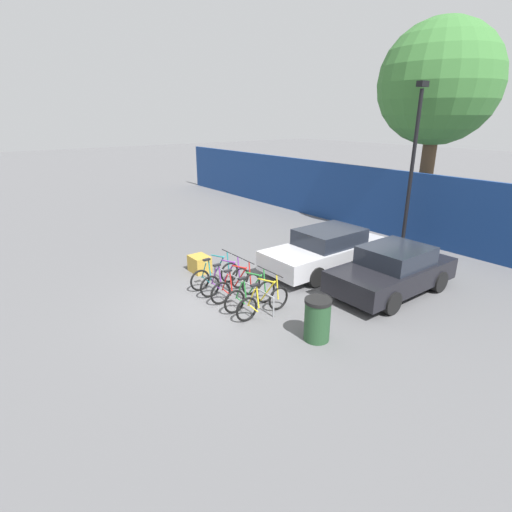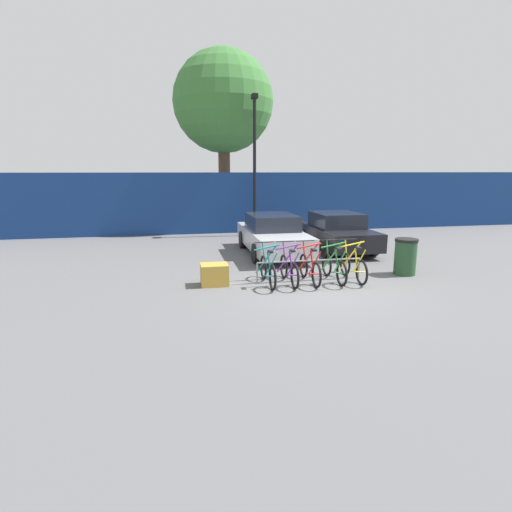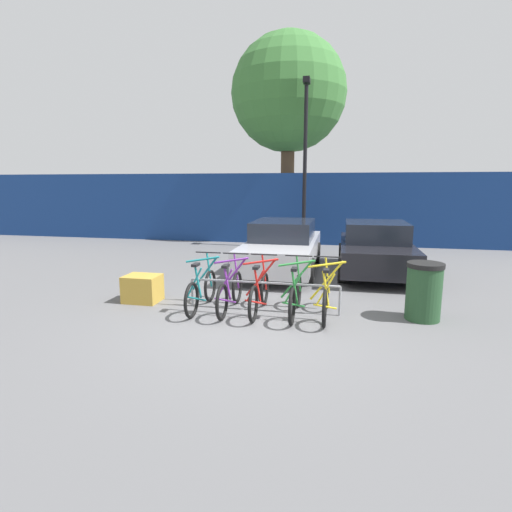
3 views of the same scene
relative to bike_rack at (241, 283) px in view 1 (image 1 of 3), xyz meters
The scene contains 14 objects.
ground_plane 0.83m from the bike_rack, 96.14° to the right, with size 120.00×120.00×0.00m, color #59595B.
hoarding_wall 8.87m from the bike_rack, 90.47° to the left, with size 36.00×0.16×2.82m, color navy.
bike_rack is the anchor object (origin of this frame).
bicycle_teal 1.19m from the bike_rack, behind, with size 0.68×1.71×1.05m.
bicycle_purple 0.64m from the bike_rack, 166.31° to the right, with size 0.68×1.71×1.05m.
bicycle_red 0.18m from the bike_rack, 106.45° to the right, with size 0.68×1.71×1.05m.
bicycle_green 0.66m from the bike_rack, 13.22° to the right, with size 0.68×1.71×1.05m.
bicycle_yellow 1.19m from the bike_rack, ahead, with size 0.68×1.71×1.05m.
car_silver 3.66m from the bike_rack, 92.37° to the left, with size 1.91×4.60×1.40m.
car_black 4.44m from the bike_rack, 58.39° to the left, with size 1.91×4.04×1.40m.
lamp_post 8.36m from the bike_rack, 89.79° to the left, with size 0.24×0.44×6.10m.
trash_bin 2.88m from the bike_rack, ahead, with size 0.63×0.63×1.03m.
cargo_crate 2.55m from the bike_rack, behind, with size 0.70×0.56×0.55m, color #B28C33.
tree_behind_hoarding 12.08m from the bike_rack, 95.29° to the left, with size 4.89×4.89×8.64m.
Camera 1 is at (8.61, -5.30, 4.96)m, focal length 28.00 mm.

